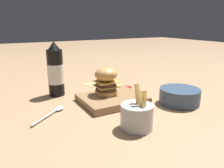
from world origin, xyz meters
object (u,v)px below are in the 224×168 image
object	(u,v)px
spoon	(56,111)
serving_board	(112,99)
burger	(106,81)
ketchup_bottle	(56,71)
fries_basket	(137,116)
side_bowl	(180,96)

from	to	relation	value
spoon	serving_board	bearing A→B (deg)	-43.11
burger	ketchup_bottle	distance (m)	0.24
fries_basket	side_bowl	xyz separation A→B (m)	(-0.28, -0.09, -0.01)
serving_board	fries_basket	world-z (taller)	fries_basket
burger	spoon	size ratio (longest dim) A/B	0.77
side_bowl	spoon	bearing A→B (deg)	-18.67
serving_board	burger	distance (m)	0.08
ketchup_bottle	fries_basket	xyz separation A→B (m)	(-0.12, 0.44, -0.07)
burger	fries_basket	distance (m)	0.27
burger	side_bowl	distance (m)	0.30
fries_basket	burger	bearing A→B (deg)	-97.48
serving_board	burger	xyz separation A→B (m)	(0.01, -0.03, 0.07)
burger	ketchup_bottle	xyz separation A→B (m)	(0.16, -0.17, 0.02)
serving_board	fries_basket	size ratio (longest dim) A/B	1.80
burger	serving_board	bearing A→B (deg)	109.85
burger	spoon	distance (m)	0.23
side_bowl	spoon	size ratio (longest dim) A/B	1.08
fries_basket	side_bowl	distance (m)	0.29
burger	spoon	world-z (taller)	burger
ketchup_bottle	fries_basket	world-z (taller)	ketchup_bottle
ketchup_bottle	serving_board	bearing A→B (deg)	130.06
side_bowl	spoon	world-z (taller)	side_bowl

